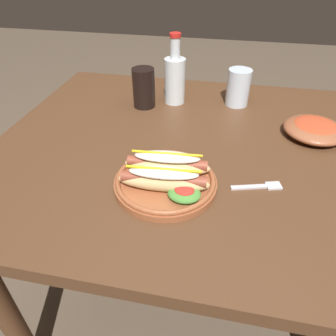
{
  "coord_description": "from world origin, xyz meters",
  "views": [
    {
      "loc": [
        0.06,
        -0.75,
        1.22
      ],
      "look_at": [
        -0.06,
        -0.17,
        0.77
      ],
      "focal_mm": 33.33,
      "sensor_mm": 36.0,
      "label": 1
    }
  ],
  "objects": [
    {
      "name": "dining_table",
      "position": [
        0.0,
        0.0,
        0.64
      ],
      "size": [
        1.18,
        0.95,
        0.74
      ],
      "color": "#51331E",
      "rests_on": "ground_plane"
    },
    {
      "name": "fork",
      "position": [
        0.16,
        -0.16,
        0.74
      ],
      "size": [
        0.12,
        0.05,
        0.0
      ],
      "rotation": [
        0.0,
        0.0,
        0.28
      ],
      "color": "silver",
      "rests_on": "dining_table"
    },
    {
      "name": "hot_dog_plate",
      "position": [
        -0.06,
        -0.2,
        0.77
      ],
      "size": [
        0.24,
        0.24,
        0.08
      ],
      "color": "#9E5633",
      "rests_on": "dining_table"
    },
    {
      "name": "glass_bottle",
      "position": [
        -0.13,
        0.26,
        0.83
      ],
      "size": [
        0.07,
        0.07,
        0.23
      ],
      "color": "silver",
      "rests_on": "dining_table"
    },
    {
      "name": "soda_cup",
      "position": [
        -0.22,
        0.21,
        0.81
      ],
      "size": [
        0.07,
        0.07,
        0.13
      ],
      "primitive_type": "cylinder",
      "color": "black",
      "rests_on": "dining_table"
    },
    {
      "name": "water_cup",
      "position": [
        0.09,
        0.28,
        0.8
      ],
      "size": [
        0.08,
        0.08,
        0.12
      ],
      "primitive_type": "cylinder",
      "color": "silver",
      "rests_on": "dining_table"
    },
    {
      "name": "ground_plane",
      "position": [
        0.0,
        0.0,
        0.0
      ],
      "size": [
        8.0,
        8.0,
        0.0
      ],
      "primitive_type": "plane",
      "color": "brown"
    },
    {
      "name": "side_bowl",
      "position": [
        0.32,
        0.11,
        0.76
      ],
      "size": [
        0.17,
        0.17,
        0.05
      ],
      "color": "brown",
      "rests_on": "dining_table"
    }
  ]
}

